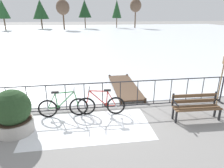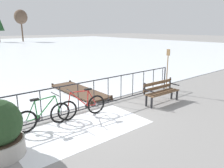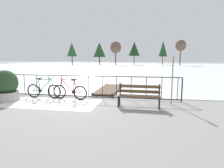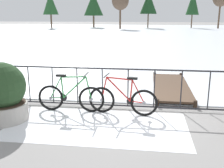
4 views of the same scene
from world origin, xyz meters
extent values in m
plane|color=gray|center=(0.00, 0.00, 0.00)|extent=(160.00, 160.00, 0.00)
cube|color=silver|center=(0.00, 28.40, 0.01)|extent=(80.00, 56.00, 0.03)
cube|color=white|center=(-0.92, -1.20, 0.00)|extent=(3.95, 1.99, 0.01)
cylinder|color=#232328|center=(0.00, 0.00, 1.05)|extent=(9.00, 0.04, 0.04)
cylinder|color=#232328|center=(0.00, 0.00, 0.08)|extent=(9.00, 0.04, 0.04)
cylinder|color=#232328|center=(4.50, 0.00, 0.53)|extent=(0.06, 0.06, 1.05)
cylinder|color=#232328|center=(-4.32, 0.00, 0.57)|extent=(0.03, 0.03, 0.97)
cylinder|color=#232328|center=(-3.66, 0.00, 0.57)|extent=(0.03, 0.03, 0.97)
cylinder|color=#232328|center=(-2.99, 0.00, 0.57)|extent=(0.03, 0.03, 0.97)
cylinder|color=#232328|center=(-2.33, 0.00, 0.57)|extent=(0.03, 0.03, 0.97)
cylinder|color=#232328|center=(-1.66, 0.00, 0.57)|extent=(0.03, 0.03, 0.97)
cylinder|color=#232328|center=(-1.00, 0.00, 0.57)|extent=(0.03, 0.03, 0.97)
cylinder|color=#232328|center=(-0.33, 0.00, 0.57)|extent=(0.03, 0.03, 0.97)
cylinder|color=#232328|center=(0.33, 0.00, 0.57)|extent=(0.03, 0.03, 0.97)
cylinder|color=#232328|center=(1.00, 0.00, 0.57)|extent=(0.03, 0.03, 0.97)
cylinder|color=#232328|center=(1.66, 0.00, 0.57)|extent=(0.03, 0.03, 0.97)
cylinder|color=#232328|center=(2.33, 0.00, 0.57)|extent=(0.03, 0.03, 0.97)
cylinder|color=#232328|center=(2.99, 0.00, 0.57)|extent=(0.03, 0.03, 0.97)
cylinder|color=#232328|center=(3.66, 0.00, 0.57)|extent=(0.03, 0.03, 0.97)
cylinder|color=#232328|center=(4.32, 0.00, 0.57)|extent=(0.03, 0.03, 0.97)
torus|color=black|center=(-2.26, -0.36, 0.33)|extent=(0.66, 0.06, 0.66)
cylinder|color=gray|center=(-2.26, -0.36, 0.33)|extent=(0.08, 0.06, 0.08)
torus|color=black|center=(-1.21, -0.36, 0.33)|extent=(0.66, 0.06, 0.66)
cylinder|color=gray|center=(-1.21, -0.36, 0.33)|extent=(0.08, 0.06, 0.08)
cylinder|color=#2D843D|center=(-1.95, -0.36, 0.62)|extent=(0.08, 0.04, 0.53)
cylinder|color=#2D843D|center=(-1.63, -0.36, 0.63)|extent=(0.61, 0.04, 0.59)
cylinder|color=#2D843D|center=(-1.65, -0.36, 0.90)|extent=(0.63, 0.04, 0.07)
cylinder|color=#2D843D|center=(-2.10, -0.36, 0.34)|extent=(0.34, 0.03, 0.05)
cylinder|color=#2D843D|center=(-2.12, -0.36, 0.61)|extent=(0.32, 0.03, 0.56)
cylinder|color=#2D843D|center=(-1.28, -0.36, 0.62)|extent=(0.16, 0.03, 0.59)
cube|color=black|center=(-1.97, -0.36, 0.92)|extent=(0.24, 0.10, 0.05)
cylinder|color=black|center=(-1.34, -0.36, 0.96)|extent=(0.03, 0.52, 0.03)
cylinder|color=black|center=(-1.93, -0.36, 0.35)|extent=(0.18, 0.02, 0.18)
torus|color=black|center=(0.09, -0.46, 0.33)|extent=(0.66, 0.13, 0.66)
cylinder|color=gray|center=(0.09, -0.46, 0.33)|extent=(0.09, 0.07, 0.08)
torus|color=black|center=(-0.95, -0.35, 0.33)|extent=(0.66, 0.13, 0.66)
cylinder|color=gray|center=(-0.95, -0.35, 0.33)|extent=(0.09, 0.07, 0.08)
cylinder|color=red|center=(-0.22, -0.43, 0.62)|extent=(0.08, 0.04, 0.53)
cylinder|color=red|center=(-0.54, -0.39, 0.63)|extent=(0.61, 0.10, 0.59)
cylinder|color=red|center=(-0.51, -0.40, 0.90)|extent=(0.63, 0.10, 0.07)
cylinder|color=red|center=(-0.08, -0.44, 0.34)|extent=(0.34, 0.06, 0.05)
cylinder|color=red|center=(-0.06, -0.45, 0.61)|extent=(0.32, 0.06, 0.56)
cylinder|color=red|center=(-0.89, -0.36, 0.62)|extent=(0.16, 0.05, 0.59)
cube|color=black|center=(-0.20, -0.43, 0.92)|extent=(0.25, 0.12, 0.05)
cylinder|color=black|center=(-0.83, -0.36, 0.96)|extent=(0.08, 0.52, 0.03)
cylinder|color=black|center=(-0.24, -0.43, 0.35)|extent=(0.18, 0.04, 0.18)
cube|color=brown|center=(2.72, -1.10, 0.44)|extent=(1.60, 0.16, 0.04)
cube|color=brown|center=(2.71, -1.26, 0.44)|extent=(1.60, 0.16, 0.04)
cube|color=brown|center=(2.70, -1.41, 0.44)|extent=(1.60, 0.16, 0.04)
cube|color=brown|center=(2.72, -1.01, 0.58)|extent=(1.60, 0.11, 0.12)
cube|color=brown|center=(2.72, -1.01, 0.78)|extent=(1.60, 0.11, 0.12)
cube|color=black|center=(3.46, -1.42, 0.22)|extent=(0.05, 0.06, 0.44)
cube|color=black|center=(3.47, -1.15, 0.22)|extent=(0.05, 0.06, 0.44)
cube|color=black|center=(3.48, -1.03, 0.67)|extent=(0.05, 0.05, 0.45)
cube|color=black|center=(3.47, -1.28, 0.64)|extent=(0.05, 0.40, 0.04)
cube|color=black|center=(1.95, -1.36, 0.22)|extent=(0.05, 0.06, 0.44)
cube|color=black|center=(1.95, -1.10, 0.22)|extent=(0.05, 0.06, 0.44)
cube|color=black|center=(1.96, -0.98, 0.67)|extent=(0.05, 0.05, 0.45)
cube|color=black|center=(1.95, -1.23, 0.64)|extent=(0.05, 0.40, 0.04)
cylinder|color=#ADA8A0|center=(-3.12, -1.13, 0.20)|extent=(1.09, 1.09, 0.40)
cylinder|color=#38281E|center=(-3.12, -1.13, 0.41)|extent=(1.00, 1.00, 0.02)
sphere|color=#264223|center=(-3.12, -1.13, 0.81)|extent=(1.09, 1.09, 1.09)
cylinder|color=#937047|center=(4.01, -0.47, 0.85)|extent=(0.04, 0.04, 1.70)
cube|color=#937047|center=(4.01, -0.47, 1.84)|extent=(0.03, 0.16, 0.28)
cube|color=#4C3828|center=(0.92, 2.00, 0.12)|extent=(1.10, 3.40, 0.06)
cylinder|color=#35271C|center=(0.43, 0.30, 0.10)|extent=(0.10, 0.10, 0.20)
cylinder|color=#35271C|center=(1.42, 0.30, 0.10)|extent=(0.10, 0.10, 0.20)
cylinder|color=#35271C|center=(0.43, 3.70, 0.10)|extent=(0.10, 0.10, 0.20)
cylinder|color=#35271C|center=(1.42, 3.70, 0.10)|extent=(0.10, 0.10, 0.20)
cylinder|color=brown|center=(-4.61, 39.16, 1.85)|extent=(0.30, 0.30, 3.71)
ellipsoid|color=brown|center=(-4.61, 39.16, 4.54)|extent=(2.78, 2.78, 3.06)
cylinder|color=brown|center=(-16.83, 39.97, 1.93)|extent=(0.28, 0.28, 3.85)
cone|color=#235128|center=(-16.83, 39.97, 4.18)|extent=(2.70, 2.70, 3.73)
cylinder|color=brown|center=(11.81, 41.96, 2.12)|extent=(0.28, 0.28, 4.24)
ellipsoid|color=brown|center=(11.81, 41.96, 5.03)|extent=(2.63, 2.63, 2.89)
cylinder|color=brown|center=(-9.92, 43.26, 1.78)|extent=(0.31, 0.31, 3.56)
cone|color=#1E4723|center=(-9.92, 43.26, 4.19)|extent=(3.51, 3.51, 4.10)
cylinder|color=brown|center=(-0.02, 42.04, 2.02)|extent=(0.21, 0.21, 4.05)
cone|color=#193D1E|center=(-0.02, 42.04, 4.31)|extent=(2.94, 2.94, 3.76)
cylinder|color=brown|center=(7.56, 43.18, 1.89)|extent=(0.20, 0.20, 3.79)
cone|color=#1E4723|center=(7.56, 43.18, 4.31)|extent=(2.26, 2.26, 4.08)
camera|label=1|loc=(-0.99, -6.83, 3.43)|focal=32.24mm
camera|label=2|loc=(-4.06, -6.26, 2.89)|focal=35.19mm
camera|label=3|loc=(2.91, -8.15, 1.88)|focal=29.45mm
camera|label=4|loc=(0.14, -6.62, 2.39)|focal=43.21mm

